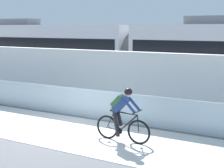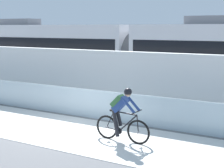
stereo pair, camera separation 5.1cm
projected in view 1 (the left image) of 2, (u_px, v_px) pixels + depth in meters
ground_plane at (62, 130)px, 11.66m from camera, size 200.00×200.00×0.00m
bike_path_deck at (62, 130)px, 11.66m from camera, size 32.00×3.20×0.01m
glass_parapet at (93, 104)px, 13.15m from camera, size 32.00×0.05×1.06m
concrete_barrier_wall at (117, 80)px, 14.58m from camera, size 32.00×0.36×2.38m
tram_rail_near at (143, 98)px, 16.89m from camera, size 32.00×0.08×0.01m
tram_rail_far at (155, 94)px, 18.11m from camera, size 32.00×0.08×0.01m
tram at (135, 57)px, 17.59m from camera, size 22.56×2.54×3.81m
cyclist_on_bike at (122, 115)px, 10.41m from camera, size 1.77×0.58×1.61m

